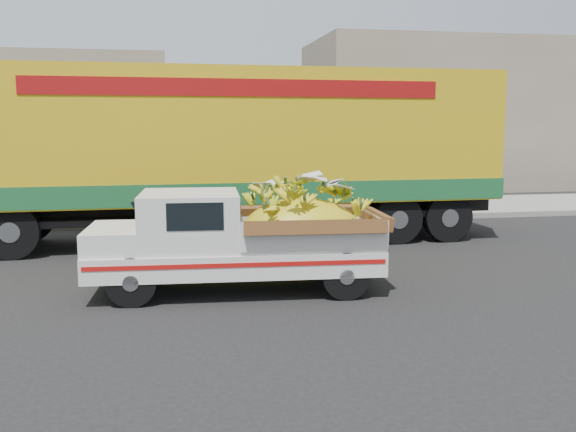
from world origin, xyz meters
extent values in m
plane|color=black|center=(0.00, 0.00, 0.00)|extent=(100.00, 100.00, 0.00)
cube|color=gray|center=(0.00, 6.10, 0.07)|extent=(60.00, 0.25, 0.15)
cube|color=gray|center=(0.00, 8.20, 0.07)|extent=(60.00, 4.00, 0.14)
cube|color=gray|center=(14.00, 15.10, 3.00)|extent=(14.00, 6.00, 6.00)
cylinder|color=black|center=(0.43, -1.30, 0.36)|extent=(0.74, 0.25, 0.73)
cylinder|color=black|center=(0.51, 0.09, 0.36)|extent=(0.74, 0.25, 0.73)
cylinder|color=black|center=(3.58, -1.50, 0.36)|extent=(0.74, 0.25, 0.73)
cylinder|color=black|center=(3.66, -0.10, 0.36)|extent=(0.74, 0.25, 0.73)
cube|color=silver|center=(2.00, -0.70, 0.53)|extent=(4.59, 1.90, 0.37)
cube|color=#A50F0C|center=(1.95, -1.52, 0.59)|extent=(4.40, 0.28, 0.07)
cube|color=silver|center=(-0.21, -0.56, 0.43)|extent=(0.19, 1.60, 0.13)
cube|color=silver|center=(0.16, -0.59, 0.89)|extent=(0.91, 1.58, 0.34)
cube|color=silver|center=(1.31, -0.66, 1.15)|extent=(1.58, 1.65, 0.86)
cube|color=black|center=(1.35, -1.45, 1.31)|extent=(0.81, 0.06, 0.40)
cube|color=silver|center=(3.14, -0.77, 0.96)|extent=(2.30, 1.76, 0.49)
ellipsoid|color=gold|center=(3.05, -0.77, 0.86)|extent=(2.07, 1.42, 1.23)
cylinder|color=black|center=(7.14, 2.77, 0.55)|extent=(1.11, 0.35, 1.10)
cylinder|color=black|center=(7.09, 4.77, 0.55)|extent=(1.11, 0.35, 1.10)
cylinder|color=black|center=(5.94, 2.74, 0.55)|extent=(1.11, 0.35, 1.10)
cylinder|color=black|center=(5.89, 4.74, 0.55)|extent=(1.11, 0.35, 1.10)
cylinder|color=black|center=(-2.05, 2.53, 0.55)|extent=(1.11, 0.35, 1.10)
cylinder|color=black|center=(-2.11, 4.53, 0.55)|extent=(1.11, 0.35, 1.10)
cube|color=black|center=(2.42, 3.65, 0.78)|extent=(12.02, 1.31, 0.36)
cube|color=gold|center=(2.42, 3.65, 2.38)|extent=(11.82, 2.80, 2.84)
cube|color=#19572B|center=(2.42, 3.65, 1.21)|extent=(11.88, 2.82, 0.45)
cube|color=maroon|center=(2.45, 2.39, 3.35)|extent=(8.40, 0.24, 0.35)
camera|label=1|loc=(0.98, -10.59, 2.61)|focal=40.00mm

